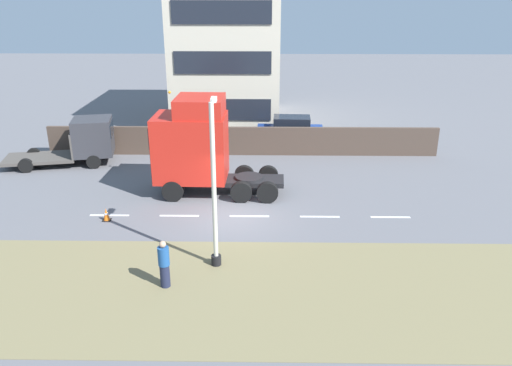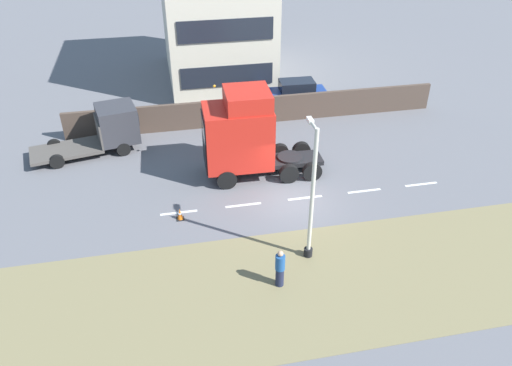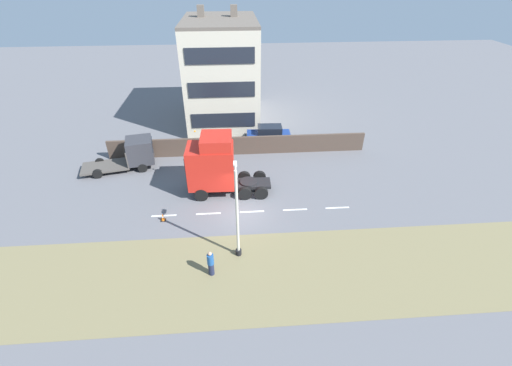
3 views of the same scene
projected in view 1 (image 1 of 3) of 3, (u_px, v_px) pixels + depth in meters
The scene contains 11 objects.
ground_plane at pixel (234, 216), 22.68m from camera, with size 120.00×120.00×0.00m, color slate.
grass_verge at pixel (224, 290), 17.09m from camera, with size 7.00×44.00×0.01m.
lane_markings at pixel (249, 216), 22.67m from camera, with size 0.16×14.60×0.00m.
boundary_wall at pixel (242, 141), 30.74m from camera, with size 0.25×24.00×1.76m.
building_block at pixel (228, 50), 37.37m from camera, with size 11.01×7.46×11.73m.
lorry_cab at pixel (196, 146), 24.46m from camera, with size 2.77×6.43×5.02m.
flatbed_truck at pixel (85, 140), 29.00m from camera, with size 3.32×6.43×2.67m.
parked_car at pixel (290, 132), 32.22m from camera, with size 1.95×4.30×2.01m.
lamp_post at pixel (214, 196), 17.75m from camera, with size 1.31×0.37×6.17m.
pedestrian at pixel (164, 265), 17.03m from camera, with size 0.39×0.39×1.76m.
traffic_cone_lead at pixel (106, 215), 22.17m from camera, with size 0.36×0.36×0.58m.
Camera 1 is at (-20.55, -1.33, 9.68)m, focal length 35.00 mm.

